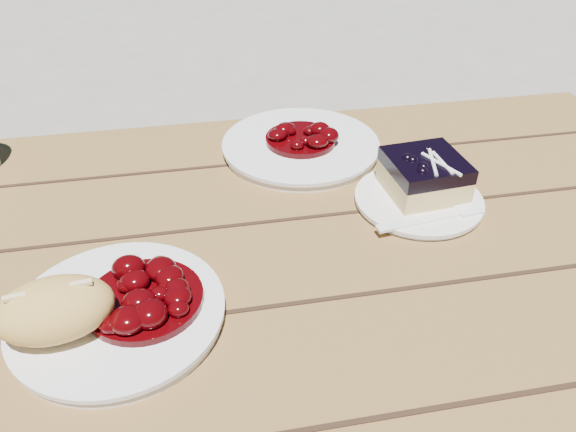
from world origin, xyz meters
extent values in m
cube|color=brown|center=(0.88, 0.32, 0.35)|extent=(0.07, 0.07, 0.70)
cube|color=brown|center=(0.00, 0.65, 0.44)|extent=(1.80, 0.25, 0.04)
cube|color=brown|center=(0.80, 0.65, 0.21)|extent=(0.06, 0.06, 0.42)
cylinder|color=white|center=(0.15, -0.07, 0.76)|extent=(0.23, 0.23, 0.02)
ellipsoid|color=#E1AF56|center=(0.10, -0.09, 0.80)|extent=(0.13, 0.09, 0.06)
cylinder|color=white|center=(0.56, 0.08, 0.76)|extent=(0.18, 0.18, 0.01)
cube|color=#EACD7F|center=(0.57, 0.10, 0.78)|extent=(0.11, 0.11, 0.03)
cube|color=black|center=(0.57, 0.10, 0.80)|extent=(0.11, 0.11, 0.02)
cylinder|color=white|center=(0.43, 0.27, 0.76)|extent=(0.25, 0.25, 0.02)
camera|label=1|loc=(0.26, -0.53, 1.21)|focal=35.00mm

